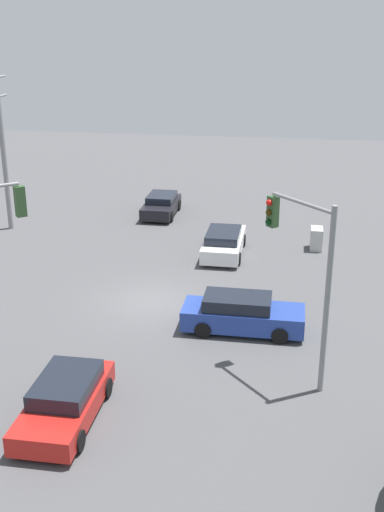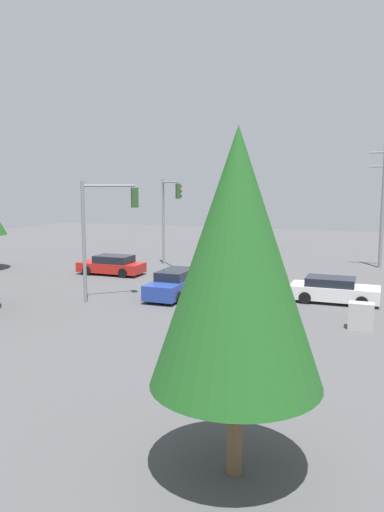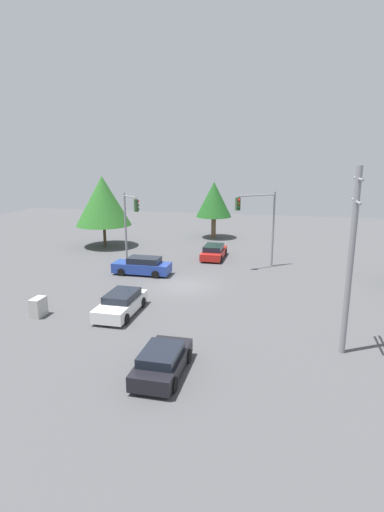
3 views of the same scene
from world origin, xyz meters
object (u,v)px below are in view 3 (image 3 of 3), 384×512
electrical_cabinet (38,307)px  sedan_red (214,252)px  sedan_white (121,303)px  sedan_blue (142,266)px  traffic_signal_main (260,217)px  sedan_dark (162,361)px  traffic_signal_cross (130,217)px

electrical_cabinet → sedan_red: bearing=-25.3°
sedan_white → electrical_cabinet: 4.96m
sedan_blue → traffic_signal_main: traffic_signal_main is taller
sedan_dark → sedan_white: size_ratio=0.90×
sedan_white → electrical_cabinet: (-1.55, 4.71, -0.07)m
sedan_white → sedan_blue: 8.52m
sedan_white → sedan_blue: bearing=-78.7°
sedan_white → sedan_blue: sedan_blue is taller
sedan_white → electrical_cabinet: size_ratio=3.91×
sedan_dark → sedan_red: (21.28, 1.48, 0.02)m
traffic_signal_main → sedan_white: bearing=19.3°
sedan_dark → sedan_blue: bearing=113.2°
sedan_red → sedan_blue: bearing=-125.7°
traffic_signal_main → traffic_signal_cross: (-1.18, 11.30, -0.21)m
traffic_signal_cross → electrical_cabinet: size_ratio=5.48×
sedan_white → traffic_signal_cross: bearing=-71.3°
sedan_red → electrical_cabinet: bearing=-115.3°
sedan_white → traffic_signal_main: bearing=-120.6°
sedan_red → electrical_cabinet: sedan_red is taller
sedan_red → traffic_signal_main: traffic_signal_main is taller
traffic_signal_main → electrical_cabinet: traffic_signal_main is taller
traffic_signal_cross → sedan_white: bearing=-24.2°
sedan_dark → traffic_signal_main: traffic_signal_main is taller
traffic_signal_main → sedan_blue: bearing=-15.2°
traffic_signal_main → electrical_cabinet: 19.04m
sedan_blue → sedan_dark: bearing=-156.8°
traffic_signal_main → sedan_red: bearing=-69.4°
sedan_white → sedan_red: (15.02, -3.11, -0.00)m
electrical_cabinet → traffic_signal_cross: bearing=-3.8°
sedan_blue → electrical_cabinet: size_ratio=4.08×
traffic_signal_main → sedan_dark: bearing=41.3°
sedan_dark → sedan_blue: size_ratio=0.86×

